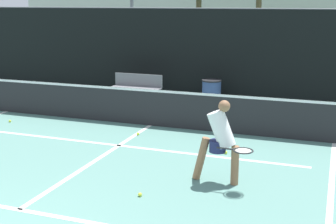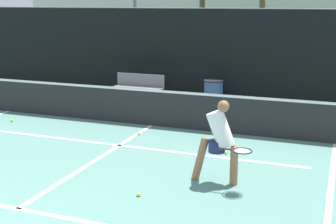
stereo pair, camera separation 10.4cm
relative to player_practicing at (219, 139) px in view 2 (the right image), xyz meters
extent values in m
cube|color=white|center=(-2.63, -2.17, -0.80)|extent=(11.00, 0.10, 0.01)
cube|color=white|center=(-2.63, 1.33, -0.80)|extent=(8.25, 0.10, 0.01)
cube|color=white|center=(-2.63, 0.50, -0.80)|extent=(0.10, 5.34, 0.01)
cube|color=white|center=(1.88, 0.50, -0.80)|extent=(0.10, 6.34, 0.01)
cube|color=#232326|center=(-2.63, 3.16, -0.33)|extent=(11.00, 0.02, 0.95)
cube|color=white|center=(-2.63, 3.16, 0.11)|extent=(11.00, 0.03, 0.06)
cube|color=black|center=(-2.63, 6.76, 0.64)|extent=(24.00, 0.06, 2.89)
cylinder|color=slate|center=(-2.63, 6.76, 2.10)|extent=(24.00, 0.04, 0.04)
cylinder|color=#8C6042|center=(0.27, 0.00, -0.46)|extent=(0.14, 0.14, 0.70)
cylinder|color=#8C6042|center=(-0.35, 0.02, -0.41)|extent=(0.32, 0.15, 0.81)
cylinder|color=#1E234C|center=(-0.05, 0.01, -0.14)|extent=(0.29, 0.29, 0.21)
cylinder|color=white|center=(0.01, 0.01, 0.17)|extent=(0.52, 0.32, 0.71)
sphere|color=#8C6042|center=(0.05, 0.00, 0.58)|extent=(0.20, 0.20, 0.20)
cylinder|color=#262628|center=(0.14, -0.23, -0.09)|extent=(0.30, 0.04, 0.03)
torus|color=#262628|center=(0.45, -0.24, -0.09)|extent=(0.35, 0.35, 0.02)
cylinder|color=beige|center=(0.45, -0.24, -0.09)|extent=(0.27, 0.27, 0.01)
sphere|color=#D1E033|center=(-2.56, 2.24, -0.77)|extent=(0.07, 0.07, 0.07)
sphere|color=#D1E033|center=(-6.25, 2.18, -0.77)|extent=(0.07, 0.07, 0.07)
sphere|color=#D1E033|center=(-0.51, 1.53, -0.77)|extent=(0.07, 0.07, 0.07)
sphere|color=#D1E033|center=(-0.25, 1.58, -0.77)|extent=(0.07, 0.07, 0.07)
sphere|color=#D1E033|center=(-1.07, -1.06, -0.77)|extent=(0.07, 0.07, 0.07)
cube|color=slate|center=(-4.17, 5.78, -0.37)|extent=(1.64, 0.38, 0.04)
cube|color=slate|center=(-4.17, 5.96, -0.16)|extent=(1.64, 0.06, 0.42)
cube|color=#333338|center=(-4.83, 5.79, -0.59)|extent=(0.06, 0.32, 0.44)
cube|color=#333338|center=(-3.52, 5.77, -0.59)|extent=(0.06, 0.32, 0.44)
cylinder|color=#384C7F|center=(-1.77, 6.04, -0.43)|extent=(0.58, 0.58, 0.75)
cylinder|color=black|center=(-1.77, 6.04, -0.04)|extent=(0.61, 0.61, 0.04)
cube|color=silver|center=(-7.00, 9.14, -0.35)|extent=(1.73, 4.35, 0.91)
cube|color=#1E2328|center=(-7.00, 8.92, 0.41)|extent=(1.46, 2.61, 0.61)
cylinder|color=black|center=(-6.22, 10.53, -0.51)|extent=(0.18, 0.60, 0.60)
cylinder|color=black|center=(-6.22, 7.74, -0.51)|extent=(0.18, 0.60, 0.60)
cylinder|color=brown|center=(-2.16, 16.42, 1.30)|extent=(0.28, 0.28, 4.22)
cylinder|color=brown|center=(-5.12, 15.85, 0.86)|extent=(0.28, 0.28, 3.33)
cube|color=#B2ADA3|center=(-2.63, 24.02, 1.94)|extent=(36.00, 2.40, 5.49)
camera|label=1|loc=(1.83, -7.64, 2.34)|focal=50.00mm
camera|label=2|loc=(1.93, -7.60, 2.34)|focal=50.00mm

